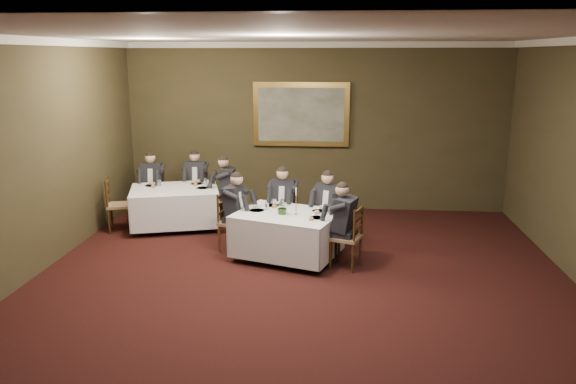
% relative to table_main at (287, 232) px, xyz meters
% --- Properties ---
extents(ground, '(10.00, 10.00, 0.00)m').
position_rel_table_main_xyz_m(ground, '(0.29, -1.84, -0.45)').
color(ground, black).
rests_on(ground, ground).
extents(ceiling, '(8.00, 10.00, 0.10)m').
position_rel_table_main_xyz_m(ceiling, '(0.29, -1.84, 3.05)').
color(ceiling, silver).
rests_on(ceiling, back_wall).
extents(back_wall, '(8.00, 0.10, 3.50)m').
position_rel_table_main_xyz_m(back_wall, '(0.29, 3.16, 1.30)').
color(back_wall, '#37331B').
rests_on(back_wall, ground).
extents(crown_molding, '(8.00, 10.00, 0.12)m').
position_rel_table_main_xyz_m(crown_molding, '(0.29, -1.84, 2.99)').
color(crown_molding, white).
rests_on(crown_molding, back_wall).
extents(table_main, '(1.91, 1.67, 0.67)m').
position_rel_table_main_xyz_m(table_main, '(0.00, 0.00, 0.00)').
color(table_main, black).
rests_on(table_main, ground).
extents(table_second, '(1.93, 1.66, 0.67)m').
position_rel_table_main_xyz_m(table_second, '(-2.31, 1.50, 0.00)').
color(table_second, black).
rests_on(table_second, ground).
extents(chair_main_backleft, '(0.50, 0.48, 1.00)m').
position_rel_table_main_xyz_m(chair_main_backleft, '(-0.15, 0.91, -0.17)').
color(chair_main_backleft, olive).
rests_on(chair_main_backleft, ground).
extents(diner_main_backleft, '(0.47, 0.53, 1.35)m').
position_rel_table_main_xyz_m(diner_main_backleft, '(-0.15, 0.90, 0.06)').
color(diner_main_backleft, black).
rests_on(diner_main_backleft, chair_main_backleft).
extents(chair_main_backright, '(0.58, 0.57, 1.00)m').
position_rel_table_main_xyz_m(chair_main_backright, '(0.67, 0.64, -0.17)').
color(chair_main_backright, olive).
rests_on(chair_main_backright, ground).
extents(diner_main_backright, '(0.57, 0.60, 1.35)m').
position_rel_table_main_xyz_m(diner_main_backright, '(0.66, 0.63, 0.06)').
color(diner_main_backright, black).
rests_on(diner_main_backright, chair_main_backright).
extents(chair_main_endleft, '(0.51, 0.52, 1.00)m').
position_rel_table_main_xyz_m(chair_main_endleft, '(-0.96, 0.32, -0.17)').
color(chair_main_endleft, olive).
rests_on(chair_main_endleft, ground).
extents(diner_main_endleft, '(0.56, 0.50, 1.35)m').
position_rel_table_main_xyz_m(diner_main_endleft, '(-0.95, 0.32, 0.06)').
color(diner_main_endleft, black).
rests_on(diner_main_endleft, chair_main_endleft).
extents(chair_main_endright, '(0.54, 0.56, 1.00)m').
position_rel_table_main_xyz_m(chair_main_endright, '(0.96, -0.32, -0.17)').
color(chair_main_endright, olive).
rests_on(chair_main_endright, ground).
extents(diner_main_endright, '(0.59, 0.54, 1.35)m').
position_rel_table_main_xyz_m(diner_main_endright, '(0.95, -0.32, 0.06)').
color(diner_main_endright, black).
rests_on(diner_main_endright, chair_main_endright).
extents(chair_sec_backleft, '(0.47, 0.45, 1.00)m').
position_rel_table_main_xyz_m(chair_sec_backleft, '(-2.96, 2.19, -0.17)').
color(chair_sec_backleft, olive).
rests_on(chair_sec_backleft, ground).
extents(diner_sec_backleft, '(0.44, 0.51, 1.35)m').
position_rel_table_main_xyz_m(diner_sec_backleft, '(-2.96, 2.18, 0.06)').
color(diner_sec_backleft, black).
rests_on(diner_sec_backleft, chair_sec_backleft).
extents(chair_sec_backright, '(0.46, 0.45, 1.00)m').
position_rel_table_main_xyz_m(chair_sec_backright, '(-2.12, 2.43, -0.17)').
color(chair_sec_backright, olive).
rests_on(chair_sec_backright, ground).
extents(diner_sec_backright, '(0.44, 0.50, 1.35)m').
position_rel_table_main_xyz_m(diner_sec_backright, '(-2.11, 2.42, 0.06)').
color(diner_sec_backright, black).
rests_on(diner_sec_backright, chair_sec_backright).
extents(chair_sec_endright, '(0.44, 0.46, 1.00)m').
position_rel_table_main_xyz_m(chair_sec_endright, '(-1.31, 1.78, -0.17)').
color(chair_sec_endright, olive).
rests_on(chair_sec_endright, ground).
extents(diner_sec_endright, '(0.50, 0.43, 1.35)m').
position_rel_table_main_xyz_m(diner_sec_endright, '(-1.32, 1.78, 0.06)').
color(diner_sec_endright, black).
rests_on(diner_sec_endright, chair_sec_endright).
extents(chair_sec_endleft, '(0.52, 0.54, 1.00)m').
position_rel_table_main_xyz_m(chair_sec_endleft, '(-3.31, 1.21, -0.17)').
color(chair_sec_endleft, olive).
rests_on(chair_sec_endleft, ground).
extents(centerpiece, '(0.29, 0.28, 0.26)m').
position_rel_table_main_xyz_m(centerpiece, '(-0.07, -0.06, 0.45)').
color(centerpiece, '#2D5926').
rests_on(centerpiece, table_main).
extents(candlestick, '(0.07, 0.07, 0.46)m').
position_rel_table_main_xyz_m(candlestick, '(0.15, -0.06, 0.48)').
color(candlestick, gold).
rests_on(candlestick, table_main).
extents(place_setting_table_main, '(0.33, 0.31, 0.14)m').
position_rel_table_main_xyz_m(place_setting_table_main, '(-0.25, 0.48, 0.35)').
color(place_setting_table_main, white).
rests_on(place_setting_table_main, table_main).
extents(place_setting_table_second, '(0.33, 0.31, 0.14)m').
position_rel_table_main_xyz_m(place_setting_table_second, '(-2.77, 1.73, 0.35)').
color(place_setting_table_second, white).
rests_on(place_setting_table_second, table_second).
extents(painting, '(2.01, 0.09, 1.33)m').
position_rel_table_main_xyz_m(painting, '(-0.00, 3.10, 1.58)').
color(painting, gold).
rests_on(painting, back_wall).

